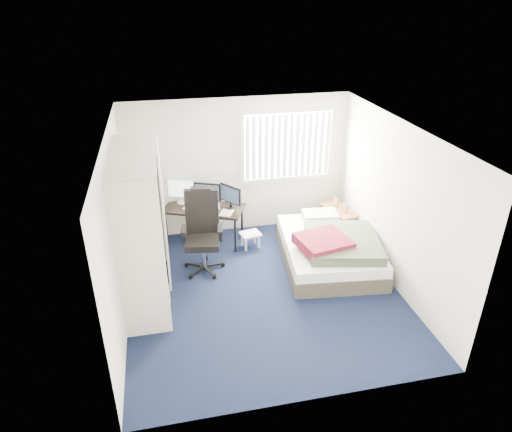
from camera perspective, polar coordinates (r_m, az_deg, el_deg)
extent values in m
plane|color=black|center=(7.04, 0.97, -9.39)|extent=(4.20, 4.20, 0.00)
plane|color=silver|center=(8.27, -2.25, 6.18)|extent=(4.00, 0.00, 4.00)
plane|color=silver|center=(4.68, 7.01, -11.75)|extent=(4.00, 0.00, 4.00)
plane|color=silver|center=(6.29, -17.01, -2.00)|extent=(0.00, 4.20, 4.20)
plane|color=silver|center=(7.07, 17.06, 1.28)|extent=(0.00, 4.20, 4.20)
plane|color=white|center=(5.92, 1.16, 10.57)|extent=(4.20, 4.20, 0.00)
cube|color=white|center=(8.33, 3.91, 8.84)|extent=(1.60, 0.02, 1.20)
cube|color=beige|center=(8.13, 4.11, 13.00)|extent=(1.72, 0.06, 0.06)
cube|color=beige|center=(8.52, 3.84, 4.74)|extent=(1.72, 0.06, 0.06)
cube|color=white|center=(8.27, 4.02, 8.71)|extent=(1.60, 0.04, 1.16)
cube|color=beige|center=(5.81, -14.20, -5.81)|extent=(0.60, 0.04, 2.20)
cube|color=beige|center=(7.40, -14.05, 1.56)|extent=(0.60, 0.04, 2.20)
cube|color=beige|center=(6.16, -15.24, 7.36)|extent=(0.60, 1.80, 0.04)
cube|color=beige|center=(6.29, -14.83, 4.10)|extent=(0.56, 1.74, 0.03)
cylinder|color=silver|center=(6.34, -14.71, 3.10)|extent=(0.03, 1.72, 0.03)
cube|color=#26262B|center=(6.44, -14.27, -0.92)|extent=(0.38, 1.10, 0.90)
cube|color=beige|center=(6.99, -11.47, 0.28)|extent=(0.03, 0.90, 2.20)
cube|color=white|center=(5.83, -15.08, 3.67)|extent=(0.38, 0.30, 0.24)
cube|color=gray|center=(6.30, -14.95, 5.32)|extent=(0.34, 0.28, 0.22)
cube|color=black|center=(8.08, -6.55, 0.95)|extent=(1.51, 1.13, 0.04)
cylinder|color=black|center=(8.22, -11.13, -1.60)|extent=(0.04, 0.04, 0.64)
cylinder|color=black|center=(8.65, -9.89, 0.00)|extent=(0.04, 0.04, 0.64)
cylinder|color=black|center=(7.86, -2.61, -2.47)|extent=(0.04, 0.04, 0.64)
cylinder|color=black|center=(8.31, -1.77, -0.75)|extent=(0.04, 0.04, 0.64)
cube|color=white|center=(8.19, -9.37, 3.42)|extent=(0.47, 0.23, 0.36)
cube|color=white|center=(8.19, -9.37, 3.42)|extent=(0.42, 0.18, 0.31)
cube|color=black|center=(8.05, -6.11, 3.05)|extent=(0.45, 0.22, 0.32)
cube|color=#1E2838|center=(8.05, -6.11, 3.05)|extent=(0.40, 0.18, 0.27)
cube|color=black|center=(7.91, -3.20, 2.72)|extent=(0.45, 0.22, 0.32)
cube|color=#1E2838|center=(7.91, -3.20, 2.72)|extent=(0.40, 0.18, 0.27)
cube|color=white|center=(8.03, -7.68, 0.94)|extent=(0.42, 0.29, 0.02)
cube|color=black|center=(7.95, -5.81, 0.80)|extent=(0.09, 0.12, 0.02)
cylinder|color=silver|center=(7.93, -4.78, 1.29)|extent=(0.08, 0.08, 0.16)
cube|color=white|center=(8.07, -6.55, 1.09)|extent=(0.39, 0.38, 0.00)
cube|color=black|center=(7.54, -6.51, -6.26)|extent=(0.73, 0.73, 0.13)
cylinder|color=silver|center=(7.42, -6.59, -4.82)|extent=(0.06, 0.06, 0.42)
cube|color=black|center=(7.30, -6.69, -3.19)|extent=(0.61, 0.61, 0.11)
cube|color=black|center=(7.32, -6.77, 0.64)|extent=(0.54, 0.19, 0.74)
cube|color=black|center=(7.19, -6.90, 2.92)|extent=(0.33, 0.18, 0.17)
cube|color=black|center=(7.22, -9.05, -1.70)|extent=(0.12, 0.30, 0.04)
cube|color=black|center=(7.18, -4.51, -1.60)|extent=(0.12, 0.30, 0.04)
cube|color=white|center=(8.03, -0.71, -2.26)|extent=(0.38, 0.33, 0.03)
cylinder|color=white|center=(7.99, -1.27, -3.55)|extent=(0.04, 0.04, 0.25)
cylinder|color=white|center=(8.13, -1.75, -2.97)|extent=(0.04, 0.04, 0.25)
cylinder|color=white|center=(8.07, 0.35, -3.20)|extent=(0.04, 0.04, 0.25)
cylinder|color=white|center=(8.21, -0.16, -2.63)|extent=(0.04, 0.04, 0.25)
cube|color=brown|center=(8.47, 10.34, 0.77)|extent=(0.56, 0.83, 0.04)
cube|color=brown|center=(8.27, 10.73, -1.99)|extent=(0.05, 0.05, 0.48)
cube|color=brown|center=(8.75, 8.10, -0.09)|extent=(0.05, 0.05, 0.48)
cube|color=brown|center=(8.44, 12.37, -1.54)|extent=(0.05, 0.05, 0.48)
cube|color=brown|center=(8.91, 9.70, 0.30)|extent=(0.05, 0.05, 0.48)
cube|color=brown|center=(8.30, 11.09, 0.99)|extent=(0.05, 0.14, 0.18)
cube|color=brown|center=(8.51, 9.94, 1.73)|extent=(0.05, 0.14, 0.18)
cube|color=#413A2F|center=(7.77, 9.01, -4.79)|extent=(1.70, 2.14, 0.26)
cube|color=white|center=(7.66, 9.12, -3.46)|extent=(1.66, 2.10, 0.18)
cube|color=#B5BCAE|center=(8.20, 8.01, 0.00)|extent=(0.64, 0.46, 0.14)
cube|color=#3B4332|center=(7.42, 10.80, -3.29)|extent=(1.36, 1.44, 0.18)
cube|color=maroon|center=(7.21, 8.39, -3.30)|extent=(0.88, 0.84, 0.16)
cube|color=#A17850|center=(6.75, -12.83, -10.19)|extent=(0.50, 0.42, 0.33)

